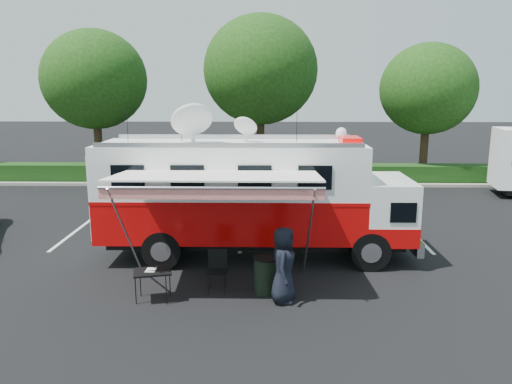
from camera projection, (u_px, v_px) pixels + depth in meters
ground_plane at (256, 256)px, 15.20m from camera, size 120.00×120.00×0.00m
back_border at (282, 88)px, 26.77m from camera, size 60.00×6.14×8.87m
stall_lines at (244, 229)px, 18.15m from camera, size 24.12×5.50×0.01m
command_truck at (253, 195)px, 14.81m from camera, size 9.26×2.55×4.45m
awning at (216, 180)px, 12.04m from camera, size 5.05×2.61×3.05m
person at (283, 301)px, 12.01m from camera, size 0.69×0.97×1.85m
folding_table at (152, 273)px, 11.94m from camera, size 1.01×0.82×0.76m
folding_chair at (217, 266)px, 12.60m from camera, size 0.49×0.52×1.03m
trash_bin at (266, 275)px, 12.45m from camera, size 0.62×0.62×0.93m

